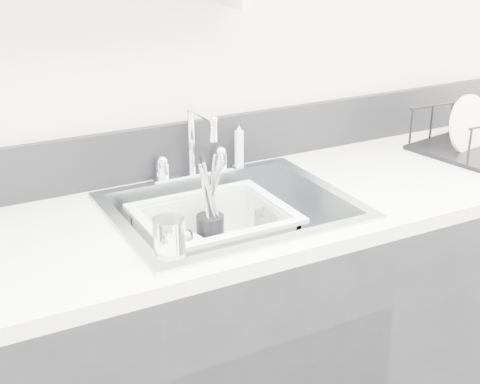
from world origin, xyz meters
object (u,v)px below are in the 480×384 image
counter_run (232,349)px  sink (231,236)px  wash_tub (214,238)px  dish_rack (479,129)px

counter_run → sink: (0.00, 0.00, 0.37)m
wash_tub → dish_rack: size_ratio=0.99×
wash_tub → dish_rack: 1.02m
sink → dish_rack: dish_rack is taller
counter_run → dish_rack: (0.96, 0.04, 0.53)m
counter_run → dish_rack: 1.10m
counter_run → wash_tub: 0.37m
dish_rack → sink: bearing=172.7°
counter_run → dish_rack: bearing=2.6°
counter_run → sink: 0.37m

